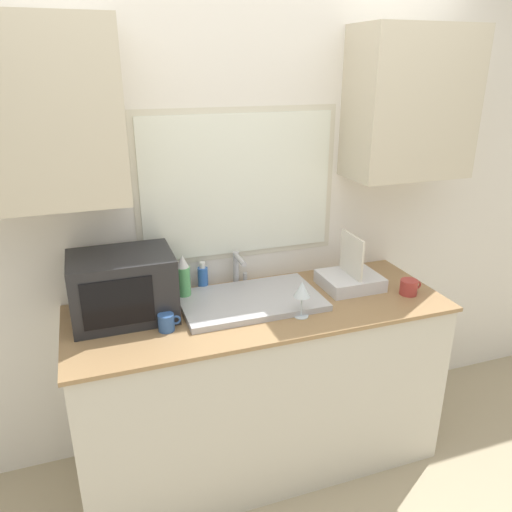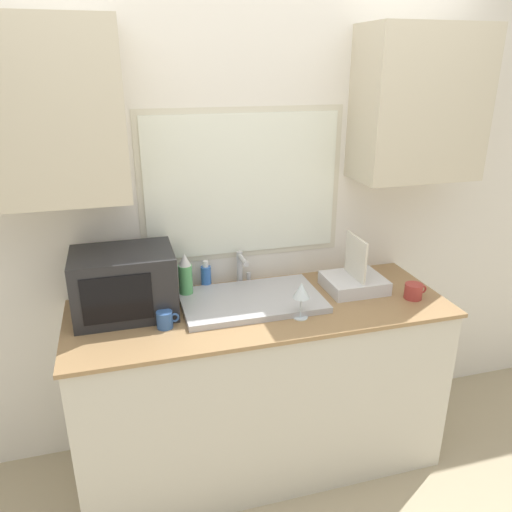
{
  "view_description": "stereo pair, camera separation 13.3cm",
  "coord_description": "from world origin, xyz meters",
  "px_view_note": "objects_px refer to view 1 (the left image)",
  "views": [
    {
      "loc": [
        -0.75,
        -1.73,
        2.03
      ],
      "look_at": [
        -0.03,
        0.3,
        1.21
      ],
      "focal_mm": 35.0,
      "sensor_mm": 36.0,
      "label": 1
    },
    {
      "loc": [
        -0.62,
        -1.77,
        2.03
      ],
      "look_at": [
        -0.03,
        0.3,
        1.21
      ],
      "focal_mm": 35.0,
      "sensor_mm": 36.0,
      "label": 2
    }
  ],
  "objects_px": {
    "faucet": "(238,267)",
    "dish_rack": "(350,278)",
    "wine_glass": "(302,290)",
    "soap_bottle": "(203,278)",
    "spray_bottle": "(183,279)",
    "mug_near_sink": "(167,322)",
    "microwave": "(123,287)"
  },
  "relations": [
    {
      "from": "faucet",
      "to": "dish_rack",
      "type": "relative_size",
      "value": 0.61
    },
    {
      "from": "dish_rack",
      "to": "wine_glass",
      "type": "xyz_separation_m",
      "value": [
        -0.38,
        -0.22,
        0.08
      ]
    },
    {
      "from": "faucet",
      "to": "soap_bottle",
      "type": "relative_size",
      "value": 1.17
    },
    {
      "from": "spray_bottle",
      "to": "mug_near_sink",
      "type": "height_order",
      "value": "spray_bottle"
    },
    {
      "from": "mug_near_sink",
      "to": "spray_bottle",
      "type": "bearing_deg",
      "value": 63.74
    },
    {
      "from": "dish_rack",
      "to": "wine_glass",
      "type": "relative_size",
      "value": 1.69
    },
    {
      "from": "faucet",
      "to": "microwave",
      "type": "relative_size",
      "value": 0.4
    },
    {
      "from": "microwave",
      "to": "dish_rack",
      "type": "xyz_separation_m",
      "value": [
        1.16,
        -0.05,
        -0.11
      ]
    },
    {
      "from": "spray_bottle",
      "to": "soap_bottle",
      "type": "height_order",
      "value": "spray_bottle"
    },
    {
      "from": "dish_rack",
      "to": "soap_bottle",
      "type": "xyz_separation_m",
      "value": [
        -0.75,
        0.22,
        0.02
      ]
    },
    {
      "from": "faucet",
      "to": "soap_bottle",
      "type": "height_order",
      "value": "faucet"
    },
    {
      "from": "spray_bottle",
      "to": "mug_near_sink",
      "type": "distance_m",
      "value": 0.32
    },
    {
      "from": "faucet",
      "to": "dish_rack",
      "type": "distance_m",
      "value": 0.6
    },
    {
      "from": "mug_near_sink",
      "to": "wine_glass",
      "type": "height_order",
      "value": "wine_glass"
    },
    {
      "from": "faucet",
      "to": "dish_rack",
      "type": "height_order",
      "value": "dish_rack"
    },
    {
      "from": "faucet",
      "to": "dish_rack",
      "type": "xyz_separation_m",
      "value": [
        0.56,
        -0.21,
        -0.06
      ]
    },
    {
      "from": "microwave",
      "to": "faucet",
      "type": "bearing_deg",
      "value": 14.41
    },
    {
      "from": "faucet",
      "to": "spray_bottle",
      "type": "height_order",
      "value": "spray_bottle"
    },
    {
      "from": "spray_bottle",
      "to": "mug_near_sink",
      "type": "bearing_deg",
      "value": -116.26
    },
    {
      "from": "spray_bottle",
      "to": "wine_glass",
      "type": "relative_size",
      "value": 1.36
    },
    {
      "from": "mug_near_sink",
      "to": "wine_glass",
      "type": "xyz_separation_m",
      "value": [
        0.62,
        -0.08,
        0.09
      ]
    },
    {
      "from": "faucet",
      "to": "spray_bottle",
      "type": "relative_size",
      "value": 0.76
    },
    {
      "from": "faucet",
      "to": "soap_bottle",
      "type": "xyz_separation_m",
      "value": [
        -0.19,
        0.01,
        -0.04
      ]
    },
    {
      "from": "spray_bottle",
      "to": "microwave",
      "type": "bearing_deg",
      "value": -164.85
    },
    {
      "from": "wine_glass",
      "to": "spray_bottle",
      "type": "bearing_deg",
      "value": 143.84
    },
    {
      "from": "faucet",
      "to": "mug_near_sink",
      "type": "bearing_deg",
      "value": -141.76
    },
    {
      "from": "wine_glass",
      "to": "faucet",
      "type": "bearing_deg",
      "value": 112.15
    },
    {
      "from": "wine_glass",
      "to": "microwave",
      "type": "bearing_deg",
      "value": 160.74
    },
    {
      "from": "faucet",
      "to": "soap_bottle",
      "type": "distance_m",
      "value": 0.19
    },
    {
      "from": "dish_rack",
      "to": "spray_bottle",
      "type": "xyz_separation_m",
      "value": [
        -0.86,
        0.13,
        0.07
      ]
    },
    {
      "from": "dish_rack",
      "to": "soap_bottle",
      "type": "distance_m",
      "value": 0.78
    },
    {
      "from": "soap_bottle",
      "to": "microwave",
      "type": "bearing_deg",
      "value": -158.03
    }
  ]
}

